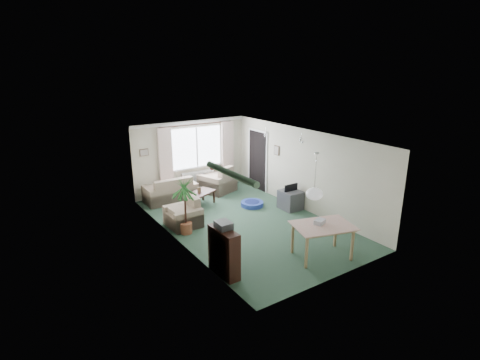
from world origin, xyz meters
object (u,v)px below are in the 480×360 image
sofa (170,189)px  pet_bed (252,204)px  armchair_corner (217,179)px  coffee_table (200,199)px  armchair_left (183,212)px  bookshelf (224,252)px  dining_table (322,241)px  houseplant (185,205)px  tv_cube (291,200)px

sofa → pet_bed: bearing=137.1°
armchair_corner → coffee_table: armchair_corner is taller
sofa → armchair_left: size_ratio=1.86×
bookshelf → dining_table: bookshelf is taller
sofa → houseplant: (-0.62, -2.43, 0.37)m
coffee_table → armchair_corner: bearing=38.0°
bookshelf → tv_cube: bookshelf is taller
armchair_corner → armchair_left: armchair_corner is taller
armchair_left → houseplant: houseplant is taller
sofa → armchair_corner: (1.70, -0.02, 0.05)m
armchair_left → pet_bed: armchair_left is taller
coffee_table → houseplant: houseplant is taller
coffee_table → dining_table: bearing=-79.7°
houseplant → sofa: bearing=75.6°
armchair_corner → dining_table: (-0.32, -5.19, -0.08)m
houseplant → pet_bed: 2.68m
sofa → armchair_left: (-0.49, -1.97, -0.02)m
houseplant → tv_cube: size_ratio=2.48×
armchair_left → armchair_corner: bearing=130.6°
bookshelf → sofa: bearing=78.3°
coffee_table → bookshelf: (-1.42, -3.75, 0.29)m
coffee_table → houseplant: size_ratio=0.62×
tv_cube → houseplant: bearing=177.3°
armchair_corner → bookshelf: 5.26m
armchair_corner → tv_cube: bearing=91.4°
bookshelf → pet_bed: size_ratio=1.47×
sofa → dining_table: sofa is taller
armchair_corner → pet_bed: (0.18, -1.78, -0.38)m
dining_table → tv_cube: bearing=62.7°
bookshelf → tv_cube: bearing=28.1°
coffee_table → dining_table: 4.40m
sofa → coffee_table: bearing=124.6°
coffee_table → tv_cube: size_ratio=1.53×
dining_table → bookshelf: bearing=165.2°
sofa → tv_cube: bearing=137.0°
bookshelf → houseplant: size_ratio=0.66×
sofa → dining_table: 5.39m
armchair_left → sofa: bearing=165.0°
sofa → pet_bed: size_ratio=2.33×
dining_table → tv_cube: size_ratio=1.95×
bookshelf → armchair_corner: bearing=59.7°
armchair_corner → bookshelf: bearing=41.3°
houseplant → tv_cube: (3.34, -0.19, -0.48)m
bookshelf → tv_cube: (3.54, 2.02, -0.22)m
houseplant → dining_table: houseplant is taller
armchair_corner → houseplant: houseplant is taller
armchair_corner → pet_bed: size_ratio=1.48×
coffee_table → tv_cube: bearing=-39.1°
dining_table → tv_cube: 2.93m
pet_bed → armchair_left: bearing=-176.1°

